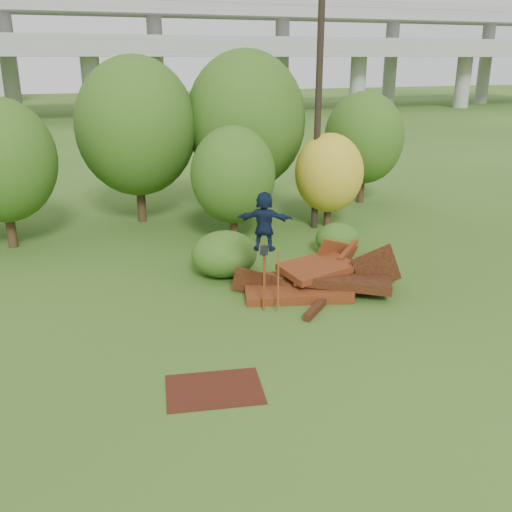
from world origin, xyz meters
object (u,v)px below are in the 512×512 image
object	(u,v)px
scrap_pile	(319,280)
flat_plate	(214,389)
skater	(264,221)
utility_pole	(319,96)

from	to	relation	value
scrap_pile	flat_plate	size ratio (longest dim) A/B	2.50
skater	scrap_pile	bearing A→B (deg)	-135.80
utility_pole	scrap_pile	bearing A→B (deg)	-114.86
skater	utility_pole	distance (m)	9.43
flat_plate	utility_pole	distance (m)	14.72
scrap_pile	utility_pole	world-z (taller)	utility_pole
flat_plate	utility_pole	world-z (taller)	utility_pole
scrap_pile	utility_pole	bearing A→B (deg)	65.14
scrap_pile	flat_plate	world-z (taller)	scrap_pile
skater	utility_pole	size ratio (longest dim) A/B	0.15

